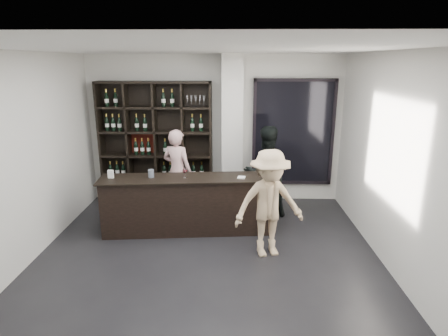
{
  "coord_description": "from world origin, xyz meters",
  "views": [
    {
      "loc": [
        0.36,
        -4.62,
        2.75
      ],
      "look_at": [
        0.22,
        1.1,
        1.12
      ],
      "focal_mm": 30.0,
      "sensor_mm": 36.0,
      "label": 1
    }
  ],
  "objects_px": {
    "tasting_counter": "(189,205)",
    "taster_black": "(265,172)",
    "taster_pink": "(177,171)",
    "customer": "(269,204)",
    "wine_shelf": "(156,143)"
  },
  "relations": [
    {
      "from": "tasting_counter",
      "to": "taster_black",
      "type": "distance_m",
      "value": 1.52
    },
    {
      "from": "taster_pink",
      "to": "customer",
      "type": "xyz_separation_m",
      "value": [
        1.56,
        -1.66,
        0.01
      ]
    },
    {
      "from": "wine_shelf",
      "to": "customer",
      "type": "height_order",
      "value": "wine_shelf"
    },
    {
      "from": "wine_shelf",
      "to": "taster_black",
      "type": "relative_size",
      "value": 1.43
    },
    {
      "from": "taster_black",
      "to": "wine_shelf",
      "type": "bearing_deg",
      "value": -38.68
    },
    {
      "from": "taster_pink",
      "to": "taster_black",
      "type": "xyz_separation_m",
      "value": [
        1.62,
        -0.21,
        0.05
      ]
    },
    {
      "from": "wine_shelf",
      "to": "taster_black",
      "type": "height_order",
      "value": "wine_shelf"
    },
    {
      "from": "taster_pink",
      "to": "taster_black",
      "type": "distance_m",
      "value": 1.64
    },
    {
      "from": "taster_black",
      "to": "customer",
      "type": "bearing_deg",
      "value": 67.61
    },
    {
      "from": "wine_shelf",
      "to": "taster_pink",
      "type": "relative_size",
      "value": 1.52
    },
    {
      "from": "wine_shelf",
      "to": "tasting_counter",
      "type": "relative_size",
      "value": 0.83
    },
    {
      "from": "tasting_counter",
      "to": "taster_pink",
      "type": "height_order",
      "value": "taster_pink"
    },
    {
      "from": "taster_pink",
      "to": "customer",
      "type": "bearing_deg",
      "value": 155.25
    },
    {
      "from": "wine_shelf",
      "to": "tasting_counter",
      "type": "bearing_deg",
      "value": -60.5
    },
    {
      "from": "taster_pink",
      "to": "customer",
      "type": "relative_size",
      "value": 0.99
    }
  ]
}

